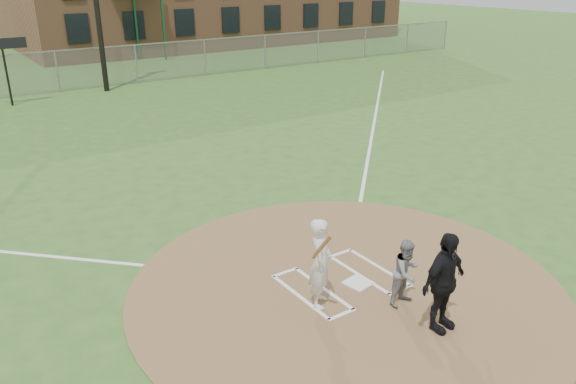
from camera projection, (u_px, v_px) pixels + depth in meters
ground at (346, 285)px, 10.94m from camera, size 140.00×140.00×0.00m
dirt_circle at (346, 285)px, 10.93m from camera, size 8.40×8.40×0.02m
home_plate at (358, 283)px, 10.95m from camera, size 0.55×0.55×0.03m
foul_line_first at (374, 121)px, 22.54m from camera, size 17.04×17.04×0.01m
catcher at (407, 272)px, 10.11m from camera, size 0.68×0.57×1.27m
umpire at (444, 282)px, 9.29m from camera, size 1.09×0.53×1.79m
batters_boxes at (341, 281)px, 11.04m from camera, size 2.08×1.88×0.01m
batter_at_plate at (321, 263)px, 9.99m from camera, size 0.73×1.07×1.78m
outfield_fence at (57, 71)px, 27.41m from camera, size 56.08×0.08×2.03m
scoreboard_sign at (3, 51)px, 24.21m from camera, size 2.00×0.10×2.93m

